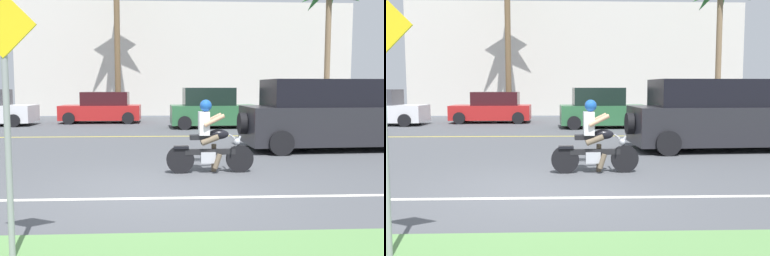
{
  "view_description": "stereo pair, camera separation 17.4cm",
  "coord_description": "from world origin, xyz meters",
  "views": [
    {
      "loc": [
        0.16,
        -6.95,
        1.72
      ],
      "look_at": [
        0.69,
        2.75,
        0.79
      ],
      "focal_mm": 39.91,
      "sensor_mm": 36.0,
      "label": 1
    },
    {
      "loc": [
        0.34,
        -6.96,
        1.72
      ],
      "look_at": [
        0.69,
        2.75,
        0.79
      ],
      "focal_mm": 39.91,
      "sensor_mm": 36.0,
      "label": 2
    }
  ],
  "objects": [
    {
      "name": "parked_car_3",
      "position": [
        6.85,
        12.53,
        0.77
      ],
      "size": [
        3.94,
        2.12,
        1.67
      ],
      "color": "silver",
      "rests_on": "ground"
    },
    {
      "name": "lane_line_near",
      "position": [
        0.0,
        -0.46,
        0.0
      ],
      "size": [
        50.4,
        0.12,
        0.01
      ],
      "primitive_type": "cube",
      "color": "silver",
      "rests_on": "ground"
    },
    {
      "name": "suv_nearby",
      "position": [
        4.62,
        4.6,
        0.94
      ],
      "size": [
        5.07,
        2.35,
        1.93
      ],
      "color": "#232328",
      "rests_on": "ground"
    },
    {
      "name": "parked_car_1",
      "position": [
        -3.06,
        13.92,
        0.7
      ],
      "size": [
        3.83,
        1.97,
        1.49
      ],
      "color": "#AD1E1E",
      "rests_on": "ground"
    },
    {
      "name": "palm_tree_1",
      "position": [
        8.47,
        15.2,
        6.11
      ],
      "size": [
        3.43,
        3.31,
        7.28
      ],
      "color": "#846B4C",
      "rests_on": "ground"
    },
    {
      "name": "motorcyclist",
      "position": [
        0.97,
        1.48,
        0.62
      ],
      "size": [
        1.76,
        0.58,
        1.47
      ],
      "color": "black",
      "rests_on": "ground"
    },
    {
      "name": "ground",
      "position": [
        0.0,
        3.0,
        -0.02
      ],
      "size": [
        56.0,
        30.0,
        0.04
      ],
      "primitive_type": "cube",
      "color": "#4C4F54"
    },
    {
      "name": "lane_line_far",
      "position": [
        0.0,
        7.95,
        0.0
      ],
      "size": [
        50.4,
        0.12,
        0.01
      ],
      "primitive_type": "cube",
      "color": "yellow",
      "rests_on": "ground"
    },
    {
      "name": "building_far",
      "position": [
        1.21,
        21.0,
        3.41
      ],
      "size": [
        20.4,
        4.0,
        6.82
      ],
      "primitive_type": "cube",
      "color": "beige",
      "rests_on": "ground"
    },
    {
      "name": "parked_car_2",
      "position": [
        2.0,
        11.14,
        0.78
      ],
      "size": [
        3.72,
        2.04,
        1.7
      ],
      "color": "#2D663D",
      "rests_on": "ground"
    }
  ]
}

